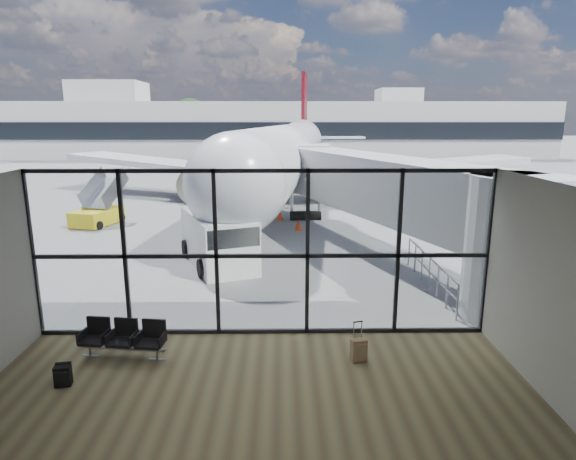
{
  "coord_description": "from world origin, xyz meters",
  "views": [
    {
      "loc": [
        0.52,
        -12.19,
        5.74
      ],
      "look_at": [
        0.73,
        3.0,
        2.2
      ],
      "focal_mm": 30.0,
      "sensor_mm": 36.0,
      "label": 1
    }
  ],
  "objects_px": {
    "seating_row": "(124,336)",
    "service_van": "(219,239)",
    "airliner": "(286,153)",
    "backpack": "(63,376)",
    "mobile_stairs": "(98,214)",
    "belt_loader": "(216,186)",
    "suitcase": "(359,350)"
  },
  "relations": [
    {
      "from": "suitcase",
      "to": "mobile_stairs",
      "type": "xyz_separation_m",
      "value": [
        -11.99,
        15.59,
        0.27
      ]
    },
    {
      "from": "seating_row",
      "to": "service_van",
      "type": "distance_m",
      "value": 7.79
    },
    {
      "from": "backpack",
      "to": "airliner",
      "type": "distance_m",
      "value": 27.2
    },
    {
      "from": "mobile_stairs",
      "to": "airliner",
      "type": "bearing_deg",
      "value": 58.56
    },
    {
      "from": "seating_row",
      "to": "backpack",
      "type": "bearing_deg",
      "value": -116.76
    },
    {
      "from": "backpack",
      "to": "airliner",
      "type": "xyz_separation_m",
      "value": [
        5.17,
        26.54,
        2.95
      ]
    },
    {
      "from": "seating_row",
      "to": "backpack",
      "type": "relative_size",
      "value": 4.08
    },
    {
      "from": "seating_row",
      "to": "belt_loader",
      "type": "xyz_separation_m",
      "value": [
        -1.06,
        25.37,
        0.16
      ]
    },
    {
      "from": "airliner",
      "to": "mobile_stairs",
      "type": "height_order",
      "value": "airliner"
    },
    {
      "from": "seating_row",
      "to": "airliner",
      "type": "distance_m",
      "value": 25.66
    },
    {
      "from": "backpack",
      "to": "service_van",
      "type": "height_order",
      "value": "service_van"
    },
    {
      "from": "service_van",
      "to": "belt_loader",
      "type": "height_order",
      "value": "service_van"
    },
    {
      "from": "suitcase",
      "to": "airliner",
      "type": "xyz_separation_m",
      "value": [
        -1.48,
        25.54,
        2.89
      ]
    },
    {
      "from": "backpack",
      "to": "belt_loader",
      "type": "bearing_deg",
      "value": 81.53
    },
    {
      "from": "belt_loader",
      "to": "suitcase",
      "type": "bearing_deg",
      "value": -76.89
    },
    {
      "from": "mobile_stairs",
      "to": "seating_row",
      "type": "bearing_deg",
      "value": -52.5
    },
    {
      "from": "seating_row",
      "to": "service_van",
      "type": "xyz_separation_m",
      "value": [
        1.37,
        7.65,
        0.53
      ]
    },
    {
      "from": "suitcase",
      "to": "service_van",
      "type": "xyz_separation_m",
      "value": [
        -4.36,
        8.03,
        0.75
      ]
    },
    {
      "from": "seating_row",
      "to": "airliner",
      "type": "height_order",
      "value": "airliner"
    },
    {
      "from": "seating_row",
      "to": "suitcase",
      "type": "relative_size",
      "value": 2.11
    },
    {
      "from": "suitcase",
      "to": "mobile_stairs",
      "type": "bearing_deg",
      "value": 113.37
    },
    {
      "from": "belt_loader",
      "to": "backpack",
      "type": "bearing_deg",
      "value": -91.36
    },
    {
      "from": "belt_loader",
      "to": "service_van",
      "type": "bearing_deg",
      "value": -83.85
    },
    {
      "from": "suitcase",
      "to": "service_van",
      "type": "bearing_deg",
      "value": 104.32
    },
    {
      "from": "service_van",
      "to": "mobile_stairs",
      "type": "distance_m",
      "value": 10.76
    },
    {
      "from": "backpack",
      "to": "mobile_stairs",
      "type": "bearing_deg",
      "value": 99.07
    },
    {
      "from": "seating_row",
      "to": "belt_loader",
      "type": "distance_m",
      "value": 25.39
    },
    {
      "from": "backpack",
      "to": "belt_loader",
      "type": "distance_m",
      "value": 26.75
    },
    {
      "from": "seating_row",
      "to": "suitcase",
      "type": "distance_m",
      "value": 5.74
    },
    {
      "from": "suitcase",
      "to": "mobile_stairs",
      "type": "relative_size",
      "value": 0.27
    },
    {
      "from": "seating_row",
      "to": "service_van",
      "type": "relative_size",
      "value": 0.41
    },
    {
      "from": "airliner",
      "to": "belt_loader",
      "type": "distance_m",
      "value": 5.88
    }
  ]
}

